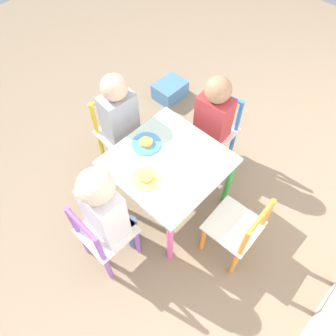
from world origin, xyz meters
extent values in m
plane|color=#8C755B|center=(0.00, 0.00, 0.00)|extent=(6.00, 6.00, 0.00)
cube|color=silver|center=(0.00, 0.00, 0.45)|extent=(0.58, 0.58, 0.02)
cylinder|color=teal|center=(-0.26, -0.26, 0.22)|extent=(0.04, 0.04, 0.44)
cylinder|color=#DB3D38|center=(0.26, -0.26, 0.22)|extent=(0.04, 0.04, 0.44)
cylinder|color=green|center=(-0.26, 0.26, 0.22)|extent=(0.04, 0.04, 0.44)
cylinder|color=#E5599E|center=(0.26, 0.26, 0.22)|extent=(0.04, 0.04, 0.44)
cube|color=silver|center=(0.46, -0.01, 0.29)|extent=(0.26, 0.26, 0.02)
cylinder|color=#8E51BC|center=(0.36, 0.10, 0.14)|extent=(0.03, 0.03, 0.28)
cylinder|color=#8E51BC|center=(0.35, -0.11, 0.14)|extent=(0.03, 0.03, 0.28)
cylinder|color=#8E51BC|center=(0.57, 0.10, 0.14)|extent=(0.03, 0.03, 0.28)
cylinder|color=#8E51BC|center=(0.56, -0.12, 0.14)|extent=(0.03, 0.03, 0.28)
cylinder|color=#8E51BC|center=(0.57, 0.10, 0.41)|extent=(0.03, 0.03, 0.26)
cylinder|color=#8E51BC|center=(0.56, -0.12, 0.41)|extent=(0.03, 0.03, 0.26)
cylinder|color=#8E51BC|center=(0.57, -0.01, 0.52)|extent=(0.03, 0.21, 0.02)
cube|color=silver|center=(-0.04, -0.46, 0.29)|extent=(0.28, 0.28, 0.02)
cylinder|color=yellow|center=(0.07, -0.36, 0.14)|extent=(0.03, 0.03, 0.28)
cylinder|color=yellow|center=(-0.14, -0.34, 0.14)|extent=(0.03, 0.03, 0.28)
cylinder|color=yellow|center=(0.06, -0.57, 0.14)|extent=(0.03, 0.03, 0.28)
cylinder|color=yellow|center=(-0.16, -0.55, 0.14)|extent=(0.03, 0.03, 0.28)
cylinder|color=yellow|center=(0.06, -0.57, 0.41)|extent=(0.03, 0.03, 0.26)
cylinder|color=yellow|center=(-0.16, -0.55, 0.41)|extent=(0.03, 0.03, 0.26)
cylinder|color=yellow|center=(-0.05, -0.56, 0.52)|extent=(0.21, 0.04, 0.02)
cube|color=silver|center=(-0.46, -0.03, 0.29)|extent=(0.28, 0.28, 0.02)
cylinder|color=#387AD1|center=(-0.35, -0.13, 0.14)|extent=(0.03, 0.03, 0.28)
cylinder|color=#387AD1|center=(-0.36, 0.08, 0.14)|extent=(0.03, 0.03, 0.28)
cylinder|color=#387AD1|center=(-0.56, -0.15, 0.14)|extent=(0.03, 0.03, 0.28)
cylinder|color=#387AD1|center=(-0.57, 0.06, 0.14)|extent=(0.03, 0.03, 0.28)
cylinder|color=#387AD1|center=(-0.56, -0.15, 0.41)|extent=(0.03, 0.03, 0.26)
cylinder|color=#387AD1|center=(-0.57, 0.06, 0.41)|extent=(0.03, 0.03, 0.26)
cylinder|color=#387AD1|center=(-0.56, -0.04, 0.52)|extent=(0.04, 0.21, 0.02)
cube|color=silver|center=(-0.02, 0.46, 0.29)|extent=(0.27, 0.27, 0.02)
cylinder|color=orange|center=(-0.12, 0.35, 0.14)|extent=(0.03, 0.03, 0.28)
cylinder|color=orange|center=(0.09, 0.36, 0.14)|extent=(0.03, 0.03, 0.28)
cylinder|color=orange|center=(-0.13, 0.56, 0.14)|extent=(0.03, 0.03, 0.28)
cylinder|color=orange|center=(0.08, 0.57, 0.14)|extent=(0.03, 0.03, 0.28)
cylinder|color=orange|center=(-0.13, 0.56, 0.41)|extent=(0.03, 0.03, 0.26)
cylinder|color=orange|center=(0.08, 0.57, 0.41)|extent=(0.03, 0.03, 0.26)
cylinder|color=orange|center=(-0.02, 0.57, 0.52)|extent=(0.21, 0.03, 0.02)
cylinder|color=#4C608E|center=(0.34, 0.04, 0.15)|extent=(0.07, 0.07, 0.30)
cylinder|color=#4C608E|center=(0.34, -0.06, 0.15)|extent=(0.07, 0.07, 0.30)
cube|color=silver|center=(0.44, -0.01, 0.46)|extent=(0.14, 0.20, 0.33)
sphere|color=beige|center=(0.44, -0.01, 0.70)|extent=(0.17, 0.17, 0.17)
cylinder|color=#38383D|center=(0.02, -0.34, 0.15)|extent=(0.07, 0.07, 0.30)
cylinder|color=#38383D|center=(-0.08, -0.33, 0.15)|extent=(0.07, 0.07, 0.30)
cube|color=#999EA8|center=(-0.04, -0.44, 0.46)|extent=(0.21, 0.16, 0.32)
sphere|color=#DBB293|center=(-0.04, -0.44, 0.68)|extent=(0.15, 0.15, 0.15)
cylinder|color=#7A6B5B|center=(-0.34, -0.08, 0.15)|extent=(0.07, 0.07, 0.30)
cylinder|color=#7A6B5B|center=(-0.34, 0.02, 0.15)|extent=(0.07, 0.07, 0.30)
cube|color=#B23338|center=(-0.44, -0.03, 0.44)|extent=(0.15, 0.21, 0.29)
sphere|color=#A37556|center=(-0.44, -0.03, 0.65)|extent=(0.16, 0.16, 0.16)
cylinder|color=#EADB66|center=(0.17, 0.00, 0.46)|extent=(0.15, 0.15, 0.01)
cylinder|color=gold|center=(0.17, 0.00, 0.48)|extent=(0.07, 0.07, 0.02)
cylinder|color=#4C9EE0|center=(0.00, -0.17, 0.46)|extent=(0.17, 0.17, 0.01)
cylinder|color=#D6843D|center=(0.00, -0.17, 0.48)|extent=(0.07, 0.07, 0.02)
cube|color=#4C7FB7|center=(-0.74, -0.68, 0.07)|extent=(0.25, 0.19, 0.13)
camera|label=1|loc=(0.76, 0.72, 1.88)|focal=35.00mm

